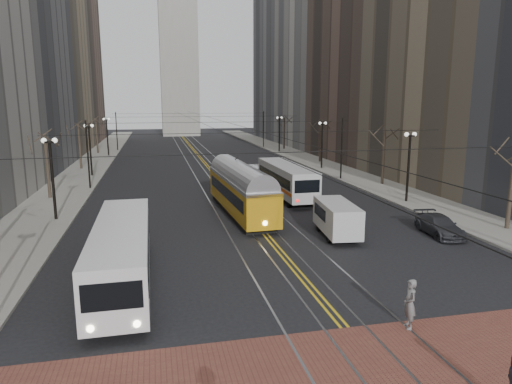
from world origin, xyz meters
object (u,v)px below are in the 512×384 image
cargo_van (337,220)px  transit_bus (122,255)px  sedan_grey (271,182)px  pedestrian_b (410,304)px  sedan_silver (256,172)px  streetcar (241,194)px  rear_bus (286,181)px  sedan_parked (439,225)px

cargo_van → transit_bus: bearing=-151.9°
sedan_grey → pedestrian_b: pedestrian_b is taller
sedan_silver → pedestrian_b: (-1.69, -33.99, 0.19)m
streetcar → sedan_grey: bearing=59.0°
sedan_grey → rear_bus: bearing=-81.4°
transit_bus → sedan_silver: transit_bus is taller
sedan_grey → transit_bus: bearing=-122.5°
cargo_van → pedestrian_b: cargo_van is taller
sedan_grey → pedestrian_b: size_ratio=2.55×
streetcar → sedan_grey: (4.50, 8.46, -0.68)m
transit_bus → sedan_parked: size_ratio=2.65×
sedan_parked → pedestrian_b: bearing=-122.8°
sedan_grey → sedan_silver: 6.68m
sedan_grey → sedan_silver: size_ratio=1.04×
cargo_van → sedan_grey: (-0.24, 15.65, -0.25)m
transit_bus → rear_bus: 21.79m
cargo_van → sedan_parked: (6.48, -1.11, -0.45)m
pedestrian_b → sedan_silver: bearing=-173.0°
cargo_van → sedan_grey: cargo_van is taller
rear_bus → transit_bus: bearing=-127.1°
sedan_parked → pedestrian_b: (-8.40, -10.55, 0.34)m
streetcar → sedan_parked: bearing=-39.5°
sedan_silver → transit_bus: bearing=-118.3°
sedan_grey → sedan_silver: bearing=88.2°
rear_bus → sedan_silver: size_ratio=2.37×
streetcar → sedan_silver: bearing=70.4°
sedan_grey → pedestrian_b: (-1.69, -27.31, 0.14)m
sedan_grey → sedan_parked: bearing=-70.0°
streetcar → sedan_silver: (4.50, 15.14, -0.74)m
sedan_grey → sedan_parked: 18.05m
sedan_grey → sedan_silver: (0.00, 6.68, -0.06)m
rear_bus → sedan_grey: 3.30m
streetcar → rear_bus: (5.08, 5.27, -0.07)m
rear_bus → sedan_silver: rear_bus is taller
transit_bus → pedestrian_b: bearing=-32.1°
sedan_parked → sedan_grey: bearing=117.6°
streetcar → sedan_parked: 13.98m
rear_bus → cargo_van: size_ratio=2.26×
streetcar → rear_bus: bearing=43.0°
sedan_parked → cargo_van: bearing=176.0°
streetcar → sedan_parked: size_ratio=2.97×
sedan_silver → rear_bus: bearing=-90.7°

